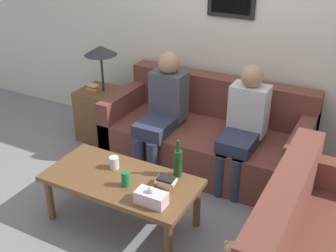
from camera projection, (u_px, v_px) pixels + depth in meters
ground_plane at (183, 188)px, 3.95m from camera, size 16.00×16.00×0.00m
wall_back at (231, 27)px, 4.16m from camera, size 9.00×0.08×2.60m
couch_main at (207, 137)px, 4.24m from camera, size 1.98×0.91×0.84m
coffee_table at (121, 184)px, 3.36m from camera, size 1.23×0.61×0.43m
side_table_with_lamp at (101, 108)px, 4.69m from camera, size 0.45×0.44×1.09m
wine_bottle at (178, 162)px, 3.31m from camera, size 0.07×0.07×0.32m
drinking_glass at (114, 163)px, 3.44m from camera, size 0.08×0.08×0.10m
book_stack at (166, 181)px, 3.23m from camera, size 0.17×0.12×0.07m
soda_can at (126, 179)px, 3.21m from camera, size 0.07×0.07×0.12m
tissue_box at (151, 198)px, 3.02m from camera, size 0.23×0.12×0.15m
person_left at (163, 108)px, 4.09m from camera, size 0.34×0.64×1.14m
person_right at (244, 123)px, 3.80m from camera, size 0.34×0.60×1.13m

